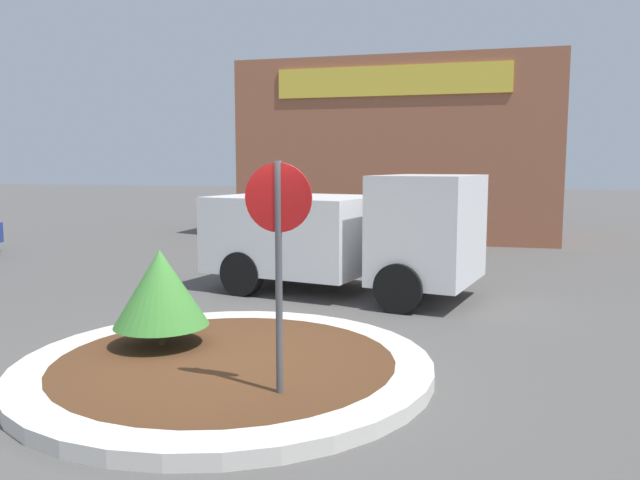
{
  "coord_description": "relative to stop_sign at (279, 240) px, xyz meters",
  "views": [
    {
      "loc": [
        2.88,
        -6.64,
        2.45
      ],
      "look_at": [
        0.63,
        2.03,
        1.37
      ],
      "focal_mm": 35.0,
      "sensor_mm": 36.0,
      "label": 1
    }
  ],
  "objects": [
    {
      "name": "storefront_building",
      "position": [
        -0.88,
        16.55,
        1.19
      ],
      "size": [
        10.21,
        6.07,
        5.81
      ],
      "color": "#93563D",
      "rests_on": "ground_plane"
    },
    {
      "name": "island_shrub",
      "position": [
        -1.97,
        1.2,
        -0.81
      ],
      "size": [
        1.2,
        1.2,
        1.23
      ],
      "color": "brown",
      "rests_on": "traffic_island"
    },
    {
      "name": "ground_plane",
      "position": [
        -0.96,
        0.87,
        -1.72
      ],
      "size": [
        120.0,
        120.0,
        0.0
      ],
      "primitive_type": "plane",
      "color": "#514F4C"
    },
    {
      "name": "stop_sign",
      "position": [
        0.0,
        0.0,
        0.0
      ],
      "size": [
        0.68,
        0.07,
        2.49
      ],
      "color": "#4C4C51",
      "rests_on": "ground_plane"
    },
    {
      "name": "traffic_island",
      "position": [
        -0.96,
        0.87,
        -1.64
      ],
      "size": [
        4.88,
        4.88,
        0.17
      ],
      "color": "beige",
      "rests_on": "ground_plane"
    },
    {
      "name": "utility_truck",
      "position": [
        -0.59,
        5.77,
        -0.56
      ],
      "size": [
        5.4,
        3.29,
        2.27
      ],
      "rotation": [
        0.0,
        0.0,
        -0.21
      ],
      "color": "white",
      "rests_on": "ground_plane"
    }
  ]
}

